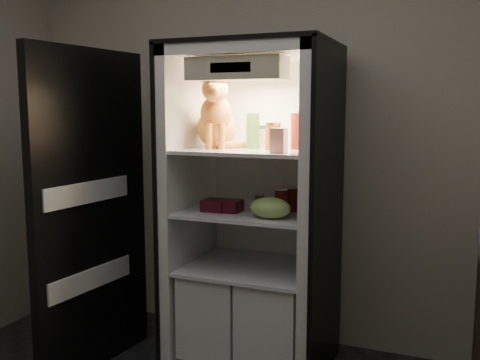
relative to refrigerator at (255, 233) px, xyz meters
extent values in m
plane|color=#BDB29D|center=(0.00, 0.42, 0.56)|extent=(3.60, 0.00, 3.60)
cube|color=white|center=(0.00, 0.29, 0.13)|extent=(0.85, 0.06, 1.85)
cube|color=white|center=(-0.40, -0.03, 0.13)|extent=(0.06, 0.70, 1.85)
cube|color=white|center=(0.40, -0.03, 0.13)|extent=(0.06, 0.70, 1.85)
cube|color=white|center=(0.00, -0.03, 1.03)|extent=(0.85, 0.70, 0.06)
cube|color=white|center=(0.00, -0.03, -0.76)|extent=(0.85, 0.70, 0.06)
cube|color=black|center=(-0.44, -0.03, 0.13)|extent=(0.02, 0.72, 1.87)
cube|color=black|center=(0.44, -0.03, 0.13)|extent=(0.02, 0.72, 1.87)
cube|color=black|center=(0.00, -0.03, 1.07)|extent=(0.90, 0.72, 0.02)
cube|color=white|center=(0.00, -0.06, 0.49)|extent=(0.73, 0.62, 0.02)
cube|color=white|center=(0.00, -0.06, 0.14)|extent=(0.73, 0.62, 0.02)
cube|color=white|center=(-0.18, -0.06, -0.44)|extent=(0.34, 0.58, 0.48)
cube|color=white|center=(0.18, -0.06, -0.44)|extent=(0.34, 0.58, 0.48)
cube|color=white|center=(0.00, -0.06, -0.19)|extent=(0.73, 0.62, 0.02)
cube|color=beige|center=(0.00, -0.27, 0.93)|extent=(0.52, 0.18, 0.12)
cube|color=black|center=(0.00, -0.36, 0.93)|extent=(0.22, 0.01, 0.05)
cube|color=black|center=(-0.85, -0.40, 0.13)|extent=(0.15, 0.87, 1.85)
cube|color=white|center=(-0.84, -0.46, -0.24)|extent=(0.13, 0.64, 0.12)
cube|color=white|center=(-0.84, -0.46, 0.26)|extent=(0.13, 0.64, 0.12)
ellipsoid|color=#CB6A1A|center=(-0.24, 0.00, 0.61)|extent=(0.31, 0.34, 0.23)
ellipsoid|color=#CB6A1A|center=(-0.20, -0.10, 0.70)|extent=(0.23, 0.22, 0.20)
sphere|color=orange|center=(-0.17, -0.17, 0.83)|extent=(0.19, 0.19, 0.15)
sphere|color=orange|center=(-0.15, -0.22, 0.81)|extent=(0.08, 0.08, 0.06)
cone|color=orange|center=(-0.22, -0.17, 0.90)|extent=(0.07, 0.07, 0.07)
cone|color=orange|center=(-0.14, -0.14, 0.90)|extent=(0.07, 0.07, 0.07)
cylinder|color=#CB6A1A|center=(-0.21, -0.18, 0.57)|extent=(0.04, 0.04, 0.14)
cylinder|color=#CB6A1A|center=(-0.14, -0.16, 0.57)|extent=(0.04, 0.04, 0.14)
cylinder|color=#CB6A1A|center=(-0.09, -0.05, 0.52)|extent=(0.21, 0.22, 0.04)
cylinder|color=green|center=(0.00, -0.04, 0.59)|extent=(0.08, 0.08, 0.18)
cylinder|color=green|center=(0.00, -0.04, 0.69)|extent=(0.08, 0.08, 0.02)
cylinder|color=white|center=(0.02, 0.03, 0.55)|extent=(0.09, 0.09, 0.11)
cylinder|color=#175CA7|center=(0.02, 0.03, 0.62)|extent=(0.09, 0.09, 0.02)
cylinder|color=maroon|center=(0.13, -0.07, 0.57)|extent=(0.08, 0.08, 0.13)
cylinder|color=gold|center=(0.13, -0.07, 0.64)|extent=(0.08, 0.08, 0.01)
cylinder|color=maroon|center=(0.26, 0.04, 0.60)|extent=(0.13, 0.13, 0.20)
cylinder|color=white|center=(0.26, 0.04, 0.71)|extent=(0.13, 0.13, 0.02)
cube|color=white|center=(0.23, -0.27, 0.56)|extent=(0.07, 0.07, 0.13)
cylinder|color=black|center=(0.20, 0.03, 0.21)|extent=(0.07, 0.07, 0.13)
cylinder|color=#B2B2B2|center=(0.20, 0.03, 0.28)|extent=(0.07, 0.07, 0.00)
cylinder|color=black|center=(0.22, -0.01, 0.21)|extent=(0.07, 0.07, 0.13)
cylinder|color=#B2B2B2|center=(0.22, -0.01, 0.28)|extent=(0.07, 0.07, 0.00)
cylinder|color=black|center=(0.19, -0.10, 0.21)|extent=(0.07, 0.07, 0.13)
cylinder|color=#B2B2B2|center=(0.19, -0.10, 0.28)|extent=(0.07, 0.07, 0.00)
cylinder|color=brown|center=(0.02, 0.03, 0.18)|extent=(0.06, 0.06, 0.07)
cylinder|color=#B2B2B2|center=(0.02, 0.03, 0.22)|extent=(0.06, 0.06, 0.01)
ellipsoid|color=#85AB50|center=(0.18, -0.24, 0.20)|extent=(0.22, 0.16, 0.11)
cube|color=#4C0C17|center=(-0.18, -0.17, 0.18)|extent=(0.13, 0.13, 0.07)
cube|color=#4C0C17|center=(-0.10, -0.16, 0.18)|extent=(0.13, 0.13, 0.06)
camera|label=1|loc=(1.08, -2.87, 0.73)|focal=40.00mm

